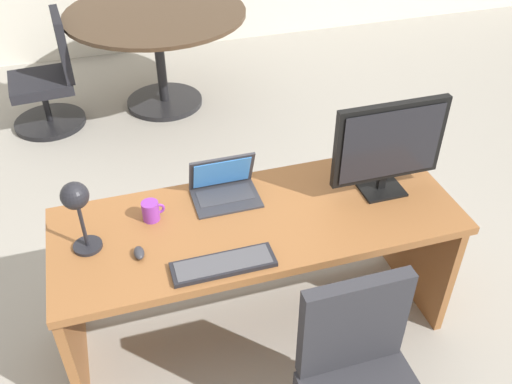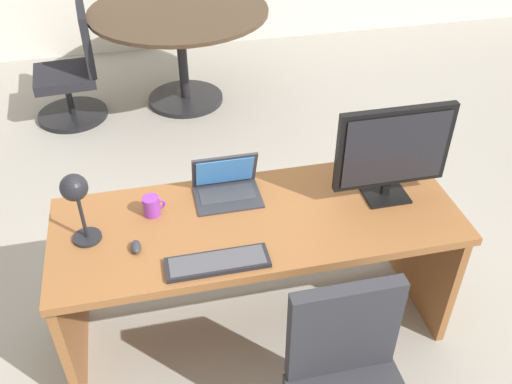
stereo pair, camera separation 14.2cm
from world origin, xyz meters
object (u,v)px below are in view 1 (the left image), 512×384
(desk, at_px, (255,244))
(keyboard, at_px, (223,264))
(monitor, at_px, (389,145))
(mouse, at_px, (139,253))
(laptop, at_px, (224,183))
(meeting_chair_near, at_px, (50,84))
(desk_lamp, at_px, (77,205))
(meeting_table, at_px, (157,35))
(coffee_mug, at_px, (151,211))

(desk, distance_m, keyboard, 0.43)
(monitor, relative_size, mouse, 6.87)
(laptop, relative_size, meeting_chair_near, 0.34)
(desk_lamp, height_order, meeting_table, desk_lamp)
(desk_lamp, bearing_deg, monitor, 0.91)
(meeting_chair_near, bearing_deg, meeting_table, 4.29)
(desk_lamp, bearing_deg, desk, 3.61)
(laptop, bearing_deg, coffee_mug, -166.72)
(mouse, xyz_separation_m, meeting_chair_near, (-0.41, 2.54, -0.41))
(keyboard, bearing_deg, mouse, 153.41)
(meeting_chair_near, bearing_deg, monitor, -57.18)
(desk, xyz_separation_m, keyboard, (-0.22, -0.29, 0.21))
(meeting_table, bearing_deg, meeting_chair_near, -175.71)
(keyboard, bearing_deg, laptop, 75.52)
(coffee_mug, xyz_separation_m, meeting_chair_near, (-0.50, 2.32, -0.44))
(coffee_mug, distance_m, meeting_chair_near, 2.42)
(keyboard, height_order, desk_lamp, desk_lamp)
(coffee_mug, xyz_separation_m, meeting_table, (0.38, 2.39, -0.17))
(monitor, distance_m, coffee_mug, 1.09)
(laptop, xyz_separation_m, mouse, (-0.43, -0.30, -0.05))
(desk, bearing_deg, mouse, -165.81)
(monitor, bearing_deg, coffee_mug, 174.24)
(monitor, xyz_separation_m, meeting_chair_near, (-1.57, 2.43, -0.65))
(laptop, bearing_deg, desk_lamp, -161.52)
(laptop, xyz_separation_m, coffee_mug, (-0.35, -0.08, -0.02))
(desk_lamp, distance_m, coffee_mug, 0.37)
(desk, height_order, monitor, monitor)
(desk, height_order, desk_lamp, desk_lamp)
(keyboard, xyz_separation_m, desk_lamp, (-0.51, 0.25, 0.24))
(desk, height_order, coffee_mug, coffee_mug)
(coffee_mug, height_order, meeting_table, coffee_mug)
(laptop, relative_size, mouse, 3.96)
(desk, xyz_separation_m, desk_lamp, (-0.74, -0.05, 0.45))
(keyboard, distance_m, coffee_mug, 0.44)
(desk, xyz_separation_m, mouse, (-0.54, -0.14, 0.22))
(coffee_mug, distance_m, meeting_table, 2.43)
(desk_lamp, bearing_deg, mouse, -24.24)
(desk, xyz_separation_m, monitor, (0.62, -0.03, 0.46))
(keyboard, relative_size, desk_lamp, 1.21)
(desk, bearing_deg, coffee_mug, 169.64)
(monitor, bearing_deg, desk, 177.67)
(desk_lamp, relative_size, meeting_chair_near, 0.39)
(coffee_mug, bearing_deg, mouse, -111.33)
(desk, relative_size, meeting_table, 1.28)
(coffee_mug, relative_size, meeting_chair_near, 0.12)
(monitor, height_order, meeting_table, monitor)
(monitor, height_order, laptop, monitor)
(laptop, height_order, meeting_chair_near, laptop)
(coffee_mug, bearing_deg, desk_lamp, -155.54)
(monitor, height_order, meeting_chair_near, monitor)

